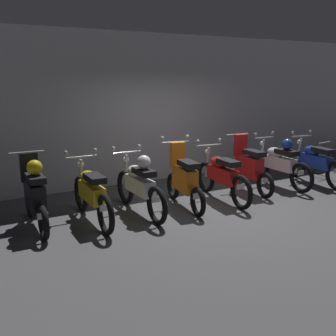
{
  "coord_description": "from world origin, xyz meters",
  "views": [
    {
      "loc": [
        -4.23,
        -5.9,
        2.37
      ],
      "look_at": [
        -0.71,
        0.38,
        0.75
      ],
      "focal_mm": 43.02,
      "sensor_mm": 36.0,
      "label": 1
    }
  ],
  "objects": [
    {
      "name": "ground_plane",
      "position": [
        0.0,
        0.0,
        0.0
      ],
      "size": [
        80.0,
        80.0,
        0.0
      ],
      "primitive_type": "plane",
      "color": "#424244"
    },
    {
      "name": "back_wall",
      "position": [
        0.0,
        2.48,
        1.67
      ],
      "size": [
        16.0,
        0.3,
        3.34
      ],
      "primitive_type": "cube",
      "color": "#ADADB2",
      "rests_on": "ground"
    },
    {
      "name": "motorbike_slot_0",
      "position": [
        -3.08,
        0.52,
        0.57
      ],
      "size": [
        0.56,
        1.68,
        1.18
      ],
      "color": "black",
      "rests_on": "ground"
    },
    {
      "name": "motorbike_slot_1",
      "position": [
        -2.2,
        0.34,
        0.49
      ],
      "size": [
        0.59,
        1.95,
        1.15
      ],
      "color": "black",
      "rests_on": "ground"
    },
    {
      "name": "motorbike_slot_2",
      "position": [
        -1.32,
        0.34,
        0.53
      ],
      "size": [
        0.59,
        1.95,
        1.15
      ],
      "color": "black",
      "rests_on": "ground"
    },
    {
      "name": "motorbike_slot_3",
      "position": [
        -0.43,
        0.28,
        0.53
      ],
      "size": [
        0.58,
        1.68,
        1.29
      ],
      "color": "black",
      "rests_on": "ground"
    },
    {
      "name": "motorbike_slot_4",
      "position": [
        0.44,
        0.28,
        0.49
      ],
      "size": [
        0.59,
        1.95,
        1.15
      ],
      "color": "black",
      "rests_on": "ground"
    },
    {
      "name": "motorbike_slot_5",
      "position": [
        1.32,
        0.54,
        0.52
      ],
      "size": [
        0.56,
        1.68,
        1.18
      ],
      "color": "black",
      "rests_on": "ground"
    },
    {
      "name": "motorbike_slot_6",
      "position": [
        2.2,
        0.51,
        0.53
      ],
      "size": [
        0.59,
        1.95,
        1.15
      ],
      "color": "black",
      "rests_on": "ground"
    },
    {
      "name": "motorbike_slot_7",
      "position": [
        3.08,
        0.28,
        0.49
      ],
      "size": [
        0.59,
        1.95,
        1.15
      ],
      "color": "black",
      "rests_on": "ground"
    }
  ]
}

